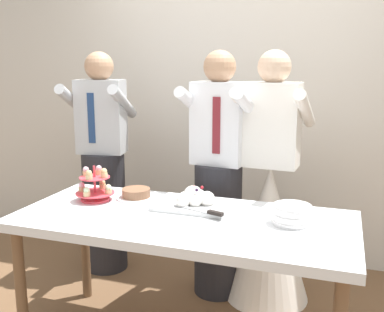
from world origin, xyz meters
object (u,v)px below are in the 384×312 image
(cupcake_stand, at_px, (95,186))
(person_bride, at_px, (269,216))
(plate_stack, at_px, (292,214))
(dessert_table, at_px, (183,230))
(round_cake, at_px, (136,194))
(person_groom, at_px, (218,189))
(person_guest, at_px, (103,175))
(main_cake_tray, at_px, (194,200))

(cupcake_stand, bearing_deg, person_bride, 32.66)
(plate_stack, relative_size, person_bride, 0.12)
(person_bride, bearing_deg, dessert_table, -116.23)
(dessert_table, distance_m, round_cake, 0.45)
(plate_stack, height_order, round_cake, plate_stack)
(person_groom, xyz_separation_m, person_guest, (-0.93, 0.09, 0.00))
(round_cake, xyz_separation_m, person_guest, (-0.54, 0.54, -0.05))
(dessert_table, bearing_deg, main_cake_tray, 87.93)
(dessert_table, bearing_deg, cupcake_stand, 169.70)
(cupcake_stand, distance_m, person_bride, 1.16)
(dessert_table, height_order, person_groom, person_groom)
(dessert_table, xyz_separation_m, plate_stack, (0.56, 0.08, 0.12))
(person_groom, bearing_deg, cupcake_stand, -136.76)
(person_bride, bearing_deg, plate_stack, -71.78)
(main_cake_tray, bearing_deg, round_cake, 173.02)
(main_cake_tray, height_order, plate_stack, main_cake_tray)
(person_guest, bearing_deg, round_cake, -45.36)
(cupcake_stand, height_order, person_groom, person_groom)
(dessert_table, bearing_deg, person_guest, 140.22)
(main_cake_tray, height_order, person_guest, person_guest)
(main_cake_tray, xyz_separation_m, person_bride, (0.35, 0.54, -0.23))
(plate_stack, xyz_separation_m, round_cake, (-0.94, 0.14, -0.02))
(cupcake_stand, relative_size, person_bride, 0.14)
(cupcake_stand, bearing_deg, round_cake, 27.26)
(person_groom, height_order, person_guest, same)
(main_cake_tray, relative_size, round_cake, 1.79)
(plate_stack, xyz_separation_m, person_guest, (-1.48, 0.69, -0.08))
(dessert_table, relative_size, person_bride, 1.08)
(person_guest, bearing_deg, plate_stack, -24.91)
(cupcake_stand, relative_size, person_groom, 0.14)
(cupcake_stand, bearing_deg, plate_stack, -1.56)
(main_cake_tray, relative_size, person_bride, 0.26)
(person_groom, relative_size, person_bride, 1.00)
(main_cake_tray, height_order, round_cake, main_cake_tray)
(dessert_table, distance_m, main_cake_tray, 0.21)
(plate_stack, distance_m, round_cake, 0.95)
(main_cake_tray, xyz_separation_m, round_cake, (-0.38, 0.05, -0.01))
(person_groom, bearing_deg, plate_stack, -47.40)
(person_groom, relative_size, person_guest, 1.00)
(round_cake, xyz_separation_m, person_groom, (0.39, 0.46, -0.05))
(person_groom, xyz_separation_m, person_bride, (0.34, 0.04, -0.16))
(person_groom, bearing_deg, main_cake_tray, -90.48)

